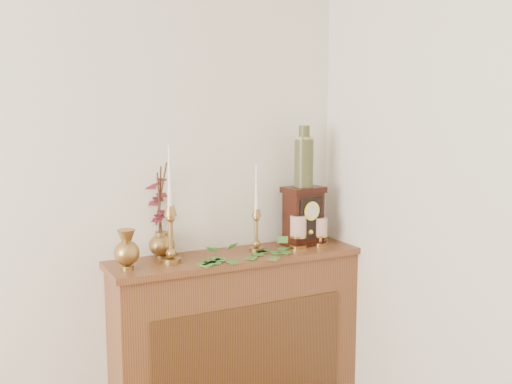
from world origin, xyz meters
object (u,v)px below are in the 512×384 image
bud_vase (127,250)px  ginger_jar (158,213)px  ceramic_vase (304,160)px  mantel_clock (304,216)px  candlestick_left (171,225)px  candlestick_center (256,223)px

bud_vase → ginger_jar: bearing=42.1°
bud_vase → ginger_jar: (0.20, 0.18, 0.11)m
ginger_jar → ceramic_vase: size_ratio=1.46×
mantel_clock → ceramic_vase: size_ratio=0.97×
candlestick_left → ginger_jar: size_ratio=1.18×
ginger_jar → mantel_clock: 0.73m
candlestick_left → ceramic_vase: 0.76m
bud_vase → candlestick_left: bearing=6.6°
mantel_clock → ceramic_vase: ceramic_vase is taller
bud_vase → mantel_clock: (0.92, 0.07, 0.06)m
candlestick_left → ginger_jar: (-0.01, 0.16, 0.03)m
bud_vase → ceramic_vase: size_ratio=0.57×
ceramic_vase → bud_vase: bearing=-175.4°
ginger_jar → bud_vase: bearing=-137.9°
candlestick_center → bud_vase: 0.65m
ceramic_vase → ginger_jar: bearing=171.6°
candlestick_center → ceramic_vase: size_ratio=1.37×
bud_vase → ceramic_vase: (0.92, 0.07, 0.35)m
candlestick_left → bud_vase: size_ratio=3.02×
candlestick_center → ginger_jar: size_ratio=0.94×
candlestick_left → bud_vase: 0.23m
candlestick_left → ceramic_vase: bearing=4.0°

